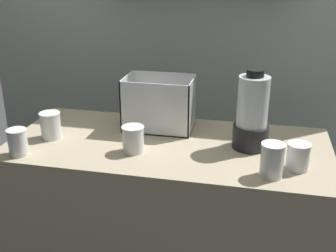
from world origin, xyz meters
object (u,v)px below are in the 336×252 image
Objects in this scene: juice_cup_mango_far_left at (18,143)px; juice_cup_pomegranate_left at (51,127)px; carrot_display_bin at (159,113)px; juice_cup_beet_right at (272,162)px; blender_pitcher at (252,115)px; juice_cup_beet_middle at (133,141)px; juice_cup_pomegranate_far_right at (298,158)px.

juice_cup_mango_far_left is 0.20m from juice_cup_pomegranate_left.
carrot_display_bin reaches higher than juice_cup_beet_right.
blender_pitcher is 2.60× the size of juice_cup_beet_right.
juice_cup_pomegranate_left is at bearing 171.34° from juice_cup_beet_middle.
juice_cup_mango_far_left is at bearing -163.33° from blender_pitcher.
juice_cup_mango_far_left is at bearing -104.96° from juice_cup_pomegranate_left.
juice_cup_pomegranate_left is 1.06m from juice_cup_pomegranate_far_right.
juice_cup_beet_right is (0.09, -0.24, -0.09)m from blender_pitcher.
juice_cup_pomegranate_far_right is (0.66, -0.02, -0.00)m from juice_cup_beet_middle.
carrot_display_bin is 0.93× the size of blender_pitcher.
carrot_display_bin is 2.84× the size of juice_cup_beet_middle.
carrot_display_bin is at bearing 26.92° from juice_cup_pomegranate_left.
juice_cup_pomegranate_far_right is (0.62, -0.30, -0.03)m from carrot_display_bin.
juice_cup_pomegranate_left is at bearing -174.28° from blender_pitcher.
blender_pitcher is at bearing 16.67° from juice_cup_mango_far_left.
juice_cup_beet_right reaches higher than juice_cup_pomegranate_left.
blender_pitcher reaches higher than juice_cup_beet_middle.
blender_pitcher reaches higher than carrot_display_bin.
juice_cup_beet_right is at bearing -9.28° from juice_cup_pomegranate_left.
carrot_display_bin is 0.46m from blender_pitcher.
juice_cup_beet_middle is (-0.04, -0.29, -0.03)m from carrot_display_bin.
carrot_display_bin is 2.87× the size of juice_cup_mango_far_left.
juice_cup_mango_far_left is (-0.93, -0.28, -0.10)m from blender_pitcher.
carrot_display_bin reaches higher than juice_cup_mango_far_left.
blender_pitcher reaches higher than juice_cup_mango_far_left.
blender_pitcher is 3.04× the size of juice_cup_beet_middle.
juice_cup_pomegranate_left is at bearing 175.80° from juice_cup_pomegranate_far_right.
blender_pitcher is 0.27m from juice_cup_beet_right.
juice_cup_beet_right is (0.56, -0.10, 0.01)m from juice_cup_beet_middle.
carrot_display_bin is 0.64m from juice_cup_beet_right.
carrot_display_bin is at bearing 153.92° from juice_cup_pomegranate_far_right.
blender_pitcher is at bearing 138.14° from juice_cup_pomegranate_far_right.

